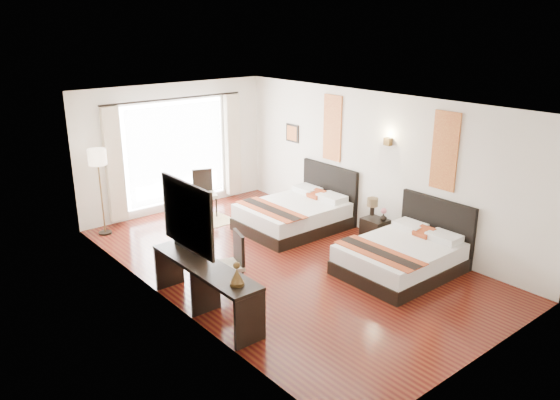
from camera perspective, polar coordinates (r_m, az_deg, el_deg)
floor at (r=9.67m, az=0.49°, el=-6.53°), size 4.50×7.50×0.01m
ceiling at (r=8.87m, az=0.54°, el=10.09°), size 4.50×7.50×0.02m
wall_headboard at (r=10.70m, az=9.78°, el=3.65°), size 0.01×7.50×2.80m
wall_desk at (r=7.99m, az=-11.92°, el=-1.54°), size 0.01×7.50×2.80m
wall_window at (r=12.19m, az=-10.93°, el=5.37°), size 4.50×0.01×2.80m
wall_entry at (r=6.92m, az=20.99°, el=-5.58°), size 4.50×0.01×2.80m
window_glass at (r=12.20m, az=-10.87°, el=4.90°), size 2.40×0.02×2.20m
sheer_curtain at (r=12.14m, az=-10.73°, el=4.85°), size 2.30×0.02×2.10m
drape_left at (r=11.51m, az=-16.93°, el=3.53°), size 0.35×0.14×2.35m
drape_right at (r=12.85m, az=-4.97°, el=5.75°), size 0.35×0.14×2.35m
art_panel_near at (r=9.66m, az=16.84°, el=4.91°), size 0.03×0.50×1.35m
art_panel_far at (r=11.33m, az=5.49°, el=7.49°), size 0.03×0.50×1.35m
wall_sconce at (r=10.32m, az=11.21°, el=6.00°), size 0.10×0.14×0.14m
mirror_frame at (r=7.45m, az=-9.67°, el=-1.62°), size 0.04×1.25×0.95m
mirror_glass at (r=7.47m, az=-9.50°, el=-1.58°), size 0.01×1.12×0.82m
bed_near at (r=9.45m, az=12.77°, el=-5.66°), size 1.98×1.55×1.11m
bed_far at (r=11.12m, az=1.70°, el=-1.43°), size 2.08×1.62×1.17m
nightstand at (r=10.64m, az=9.87°, el=-3.10°), size 0.38×0.47×0.45m
table_lamp at (r=10.55m, az=9.64°, el=-0.36°), size 0.21×0.21×0.34m
vase at (r=10.45m, az=10.76°, el=-1.53°), size 0.16×0.16×0.14m
console_desk at (r=8.03m, az=-7.79°, el=-9.16°), size 0.50×2.20×0.76m
television at (r=8.21m, az=-9.90°, el=-3.90°), size 0.17×0.83×0.47m
bronze_figurine at (r=7.19m, az=-4.53°, el=-7.82°), size 0.20×0.20×0.29m
desk_chair at (r=8.56m, az=-5.40°, el=-7.82°), size 0.57×0.57×0.98m
floor_lamp at (r=11.03m, az=-18.50°, el=3.73°), size 0.35×0.35×1.72m
side_table at (r=11.65m, az=-10.60°, el=-0.92°), size 0.49×0.49×0.57m
fruit_bowl at (r=11.57m, az=-10.56°, el=0.55°), size 0.27×0.27×0.06m
window_chair at (r=11.96m, az=-7.83°, el=-0.18°), size 0.59×0.59×0.99m
jute_rug at (r=11.58m, az=-7.78°, el=-2.35°), size 1.18×0.82×0.01m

